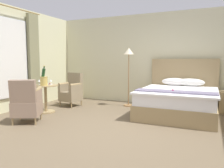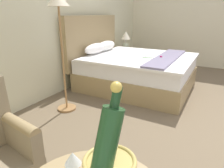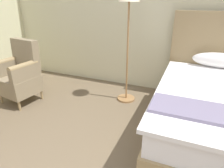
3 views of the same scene
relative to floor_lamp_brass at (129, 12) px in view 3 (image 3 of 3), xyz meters
name	(u,v)px [view 3 (image 3 of 3)]	position (x,y,z in m)	size (l,w,h in m)	color
wall_headboard_side	(182,10)	(0.65, 0.66, 0.01)	(6.55, 0.12, 2.72)	beige
floor_lamp_brass	(129,12)	(0.00, 0.00, 0.00)	(0.29, 0.29, 1.68)	#A07447
armchair_by_window	(20,74)	(-1.53, -0.65, -0.91)	(0.59, 0.59, 0.96)	#9C8458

